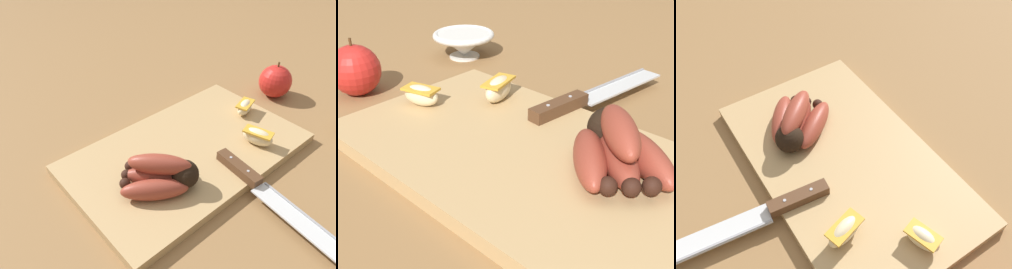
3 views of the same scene
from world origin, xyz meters
The scene contains 8 objects.
ground_plane centered at (0.00, 0.00, 0.00)m, with size 6.00×6.00×0.00m, color olive.
cutting_board centered at (-0.01, 0.02, 0.01)m, with size 0.48×0.28×0.02m, color tan.
banana_bunch centered at (0.09, 0.06, 0.05)m, with size 0.15×0.15×0.07m.
chefs_knife centered at (-0.03, 0.18, 0.03)m, with size 0.06×0.28×0.02m.
apple_wedge_near centered at (-0.20, 0.01, 0.04)m, with size 0.06×0.04×0.03m.
apple_wedge_middle centered at (-0.13, 0.10, 0.04)m, with size 0.04×0.07×0.04m.
whole_apple centered at (-0.35, -0.01, 0.04)m, with size 0.08×0.08×0.09m.
ceramic_bowl centered at (-0.35, 0.23, 0.03)m, with size 0.12×0.12×0.05m.
Camera 2 is at (0.28, -0.32, 0.30)m, focal length 46.10 mm.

